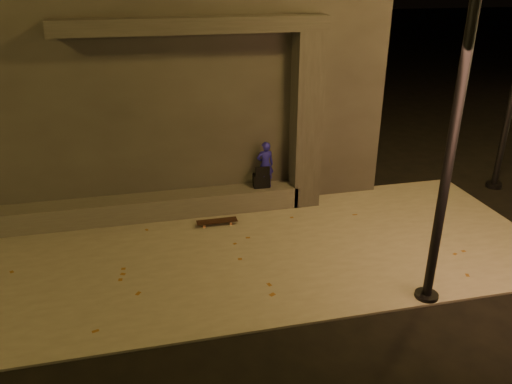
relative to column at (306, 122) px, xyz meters
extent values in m
plane|color=black|center=(-1.70, -3.75, -1.84)|extent=(120.00, 120.00, 0.00)
cube|color=slate|center=(-1.70, -1.75, -1.82)|extent=(11.00, 4.40, 0.04)
cube|color=#393634|center=(-2.70, 2.75, 0.76)|extent=(9.00, 5.00, 5.20)
cube|color=#585450|center=(-3.20, 0.00, -1.58)|extent=(6.00, 0.55, 0.45)
cube|color=#393634|center=(0.00, 0.00, 0.00)|extent=(0.55, 0.55, 3.60)
cube|color=#393634|center=(-2.20, 0.05, 1.94)|extent=(5.00, 0.70, 0.28)
imported|color=#1D19A6|center=(-0.85, 0.00, -0.86)|extent=(0.36, 0.24, 0.98)
cube|color=black|center=(-0.94, 0.00, -1.21)|extent=(0.35, 0.23, 0.28)
cube|color=black|center=(-0.94, 0.00, -0.97)|extent=(0.30, 0.05, 0.20)
cube|color=black|center=(-2.00, -0.65, -1.72)|extent=(0.81, 0.21, 0.02)
cylinder|color=#D17E53|center=(-1.73, -0.57, -1.77)|extent=(0.06, 0.03, 0.06)
cylinder|color=#D17E53|center=(-1.73, -0.73, -1.77)|extent=(0.06, 0.03, 0.06)
cylinder|color=#D17E53|center=(-2.27, -0.57, -1.77)|extent=(0.06, 0.03, 0.06)
cylinder|color=#D17E53|center=(-2.27, -0.73, -1.77)|extent=(0.06, 0.03, 0.06)
cube|color=#99999E|center=(-1.73, -0.65, -1.74)|extent=(0.05, 0.17, 0.02)
cube|color=#99999E|center=(-2.27, -0.65, -1.74)|extent=(0.05, 0.17, 0.02)
cylinder|color=black|center=(0.79, -3.77, 1.53)|extent=(0.14, 0.14, 6.74)
cylinder|color=black|center=(0.79, -3.77, -1.79)|extent=(0.36, 0.36, 0.10)
cylinder|color=black|center=(4.67, -0.15, -1.79)|extent=(0.36, 0.36, 0.10)
camera|label=1|loc=(-3.23, -9.42, 2.82)|focal=35.00mm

